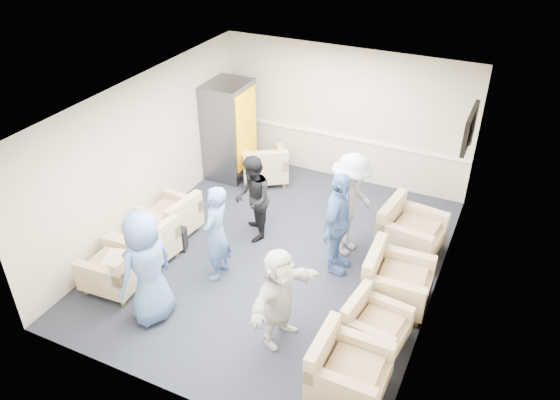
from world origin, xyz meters
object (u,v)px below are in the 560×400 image
at_px(person_mid_right, 338,224).
at_px(armchair_left_near, 118,270).
at_px(person_back_left, 253,199).
at_px(armchair_left_far, 173,218).
at_px(person_front_left, 147,268).
at_px(armchair_right_far, 408,232).
at_px(armchair_left_mid, 148,244).
at_px(vending_machine, 229,130).
at_px(person_mid_left, 216,234).
at_px(person_back_right, 350,205).
at_px(armchair_corner, 265,166).
at_px(armchair_right_midnear, 372,326).
at_px(armchair_right_near, 345,371).
at_px(armchair_right_midfar, 394,282).
at_px(person_front_right, 279,297).

bearing_deg(person_mid_right, armchair_left_near, 122.04).
bearing_deg(person_back_left, armchair_left_far, -98.64).
bearing_deg(person_front_left, armchair_right_far, 150.30).
height_order(armchair_left_mid, person_back_left, person_back_left).
height_order(armchair_left_far, person_mid_right, person_mid_right).
bearing_deg(vending_machine, armchair_right_far, -15.11).
distance_m(armchair_left_far, person_mid_left, 1.50).
bearing_deg(person_mid_left, person_back_right, 128.43).
relative_size(armchair_left_mid, armchair_corner, 0.78).
distance_m(armchair_right_midnear, person_mid_right, 1.72).
height_order(armchair_right_near, person_mid_right, person_mid_right).
relative_size(armchair_right_midfar, person_mid_right, 0.55).
height_order(armchair_corner, vending_machine, vending_machine).
bearing_deg(person_mid_right, person_front_left, 136.11).
bearing_deg(person_mid_left, person_mid_right, 116.37).
relative_size(armchair_right_far, person_mid_left, 0.65).
distance_m(armchair_right_midnear, person_front_right, 1.31).
height_order(armchair_right_midfar, armchair_corner, armchair_right_midfar).
relative_size(person_front_left, person_mid_left, 1.10).
bearing_deg(armchair_right_near, person_back_right, 18.82).
xyz_separation_m(vending_machine, person_mid_right, (3.05, -2.02, -0.12)).
distance_m(armchair_left_mid, person_mid_left, 1.31).
bearing_deg(armchair_corner, armchair_right_far, 128.53).
relative_size(armchair_right_midfar, person_back_right, 0.53).
height_order(armchair_left_far, armchair_right_midfar, armchair_right_midfar).
xyz_separation_m(armchair_left_near, person_front_left, (0.84, -0.30, 0.54)).
height_order(armchair_right_far, person_back_left, person_back_left).
bearing_deg(armchair_right_midnear, person_front_right, 117.88).
relative_size(armchair_left_far, armchair_right_near, 1.04).
height_order(armchair_right_near, person_back_left, person_back_left).
height_order(armchair_right_midfar, armchair_right_far, armchair_right_far).
distance_m(armchair_right_near, person_mid_right, 2.44).
xyz_separation_m(armchair_left_near, person_mid_left, (1.22, 0.88, 0.47)).
distance_m(person_mid_right, person_front_right, 1.74).
distance_m(person_front_left, person_front_right, 1.85).
height_order(armchair_left_far, person_front_right, person_front_right).
height_order(armchair_left_near, person_back_left, person_back_left).
distance_m(armchair_right_far, person_back_left, 2.62).
distance_m(armchair_left_near, person_front_left, 1.04).
bearing_deg(person_mid_left, vending_machine, -157.81).
bearing_deg(person_mid_right, person_front_right, 173.56).
xyz_separation_m(person_mid_left, person_mid_right, (1.59, 0.93, 0.07)).
xyz_separation_m(armchair_right_near, person_front_left, (-2.90, 0.09, 0.53)).
distance_m(vending_machine, person_mid_right, 3.66).
xyz_separation_m(armchair_right_midnear, person_back_right, (-0.98, 1.82, 0.59)).
relative_size(armchair_right_midnear, armchair_corner, 0.70).
bearing_deg(armchair_right_midnear, person_mid_left, 89.50).
distance_m(armchair_corner, person_mid_left, 3.05).
distance_m(armchair_left_mid, armchair_corner, 3.17).
xyz_separation_m(armchair_right_midfar, person_mid_right, (-1.02, 0.35, 0.50)).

